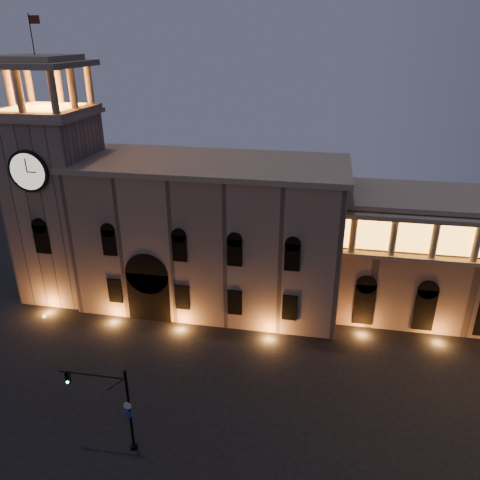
{
  "coord_description": "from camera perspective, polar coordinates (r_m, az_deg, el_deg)",
  "views": [
    {
      "loc": [
        10.6,
        -27.32,
        30.34
      ],
      "look_at": [
        2.56,
        16.0,
        10.99
      ],
      "focal_mm": 35.0,
      "sensor_mm": 36.0,
      "label": 1
    }
  ],
  "objects": [
    {
      "name": "ground",
      "position": [
        42.18,
        -8.02,
        -22.58
      ],
      "size": [
        160.0,
        160.0,
        0.0
      ],
      "primitive_type": "plane",
      "color": "black",
      "rests_on": "ground"
    },
    {
      "name": "clock_tower",
      "position": [
        60.15,
        -21.29,
        4.81
      ],
      "size": [
        9.8,
        9.8,
        32.4
      ],
      "color": "#90745E",
      "rests_on": "ground"
    },
    {
      "name": "traffic_light",
      "position": [
        39.36,
        -14.69,
        -19.13
      ],
      "size": [
        5.64,
        0.6,
        7.73
      ],
      "rotation": [
        0.0,
        0.0,
        0.01
      ],
      "color": "black",
      "rests_on": "ground"
    },
    {
      "name": "government_building",
      "position": [
        55.24,
        -3.6,
        0.68
      ],
      "size": [
        30.8,
        12.8,
        17.6
      ],
      "color": "#90745E",
      "rests_on": "ground"
    }
  ]
}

